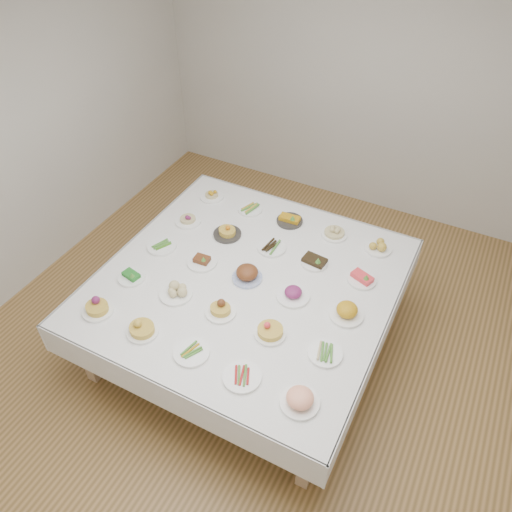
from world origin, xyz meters
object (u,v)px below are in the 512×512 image
at_px(dish_0, 96,305).
at_px(dish_12, 247,273).
at_px(dish_24, 379,245).
at_px(display_table, 247,285).

distance_m(dish_0, dish_12, 1.16).
height_order(dish_0, dish_24, dish_0).
distance_m(display_table, dish_0, 1.16).
distance_m(dish_12, dish_24, 1.16).
height_order(display_table, dish_0, dish_0).
bearing_deg(dish_24, dish_12, -134.91).
xyz_separation_m(dish_0, dish_24, (1.64, 1.64, -0.02)).
relative_size(dish_0, dish_24, 1.02).
bearing_deg(display_table, dish_24, 45.42).
bearing_deg(display_table, dish_0, -135.44).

